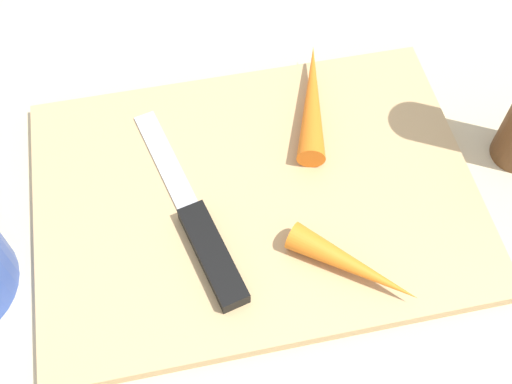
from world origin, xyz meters
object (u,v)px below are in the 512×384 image
carrot_short (353,266)px  cutting_board (256,196)px  carrot_long (312,99)px  knife (206,241)px

carrot_short → cutting_board: bearing=165.3°
carrot_long → cutting_board: bearing=154.3°
cutting_board → carrot_short: bearing=123.6°
cutting_board → carrot_long: carrot_long is taller
knife → carrot_long: (-0.11, -0.12, 0.01)m
knife → carrot_long: carrot_long is taller
knife → carrot_long: 0.16m
carrot_short → knife: bearing=-162.0°
cutting_board → carrot_long: (-0.07, -0.08, 0.02)m
cutting_board → carrot_long: size_ratio=2.82×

